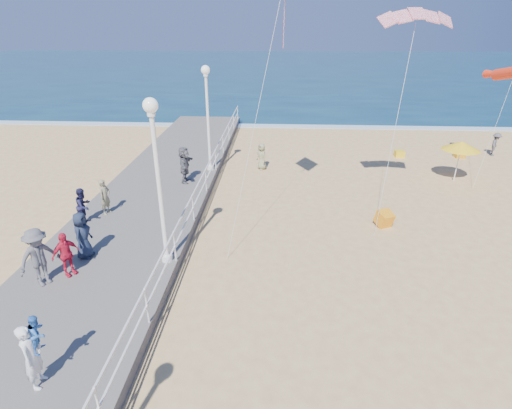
# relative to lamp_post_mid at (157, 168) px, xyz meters

# --- Properties ---
(ground) EXTENTS (160.00, 160.00, 0.00)m
(ground) POSITION_rel_lamp_post_mid_xyz_m (5.35, 0.00, -3.66)
(ground) COLOR #DBB472
(ground) RESTS_ON ground
(ocean) EXTENTS (160.00, 90.00, 0.05)m
(ocean) POSITION_rel_lamp_post_mid_xyz_m (5.35, 65.00, -3.65)
(ocean) COLOR #0B2E47
(ocean) RESTS_ON ground
(surf_line) EXTENTS (160.00, 1.20, 0.04)m
(surf_line) POSITION_rel_lamp_post_mid_xyz_m (5.35, 20.50, -3.63)
(surf_line) COLOR white
(surf_line) RESTS_ON ground
(boardwalk) EXTENTS (5.00, 44.00, 0.40)m
(boardwalk) POSITION_rel_lamp_post_mid_xyz_m (-2.15, 0.00, -3.46)
(boardwalk) COLOR slate
(boardwalk) RESTS_ON ground
(railing) EXTENTS (0.05, 42.00, 0.55)m
(railing) POSITION_rel_lamp_post_mid_xyz_m (0.30, 0.00, -2.41)
(railing) COLOR white
(railing) RESTS_ON boardwalk
(lamp_post_mid) EXTENTS (0.44, 0.44, 5.32)m
(lamp_post_mid) POSITION_rel_lamp_post_mid_xyz_m (0.00, 0.00, 0.00)
(lamp_post_mid) COLOR white
(lamp_post_mid) RESTS_ON boardwalk
(lamp_post_far) EXTENTS (0.44, 0.44, 5.32)m
(lamp_post_far) POSITION_rel_lamp_post_mid_xyz_m (0.00, 9.00, 0.00)
(lamp_post_far) COLOR white
(lamp_post_far) RESTS_ON boardwalk
(woman_holding_toddler) EXTENTS (0.46, 0.63, 1.59)m
(woman_holding_toddler) POSITION_rel_lamp_post_mid_xyz_m (-1.50, -5.07, -2.47)
(woman_holding_toddler) COLOR white
(woman_holding_toddler) RESTS_ON boardwalk
(toddler_held) EXTENTS (0.40, 0.48, 0.90)m
(toddler_held) POSITION_rel_lamp_post_mid_xyz_m (-1.35, -4.92, -1.96)
(toddler_held) COLOR #3777CE
(toddler_held) RESTS_ON boardwalk
(spectator_2) EXTENTS (1.25, 1.38, 1.86)m
(spectator_2) POSITION_rel_lamp_post_mid_xyz_m (-3.35, -1.48, -2.33)
(spectator_2) COLOR #545458
(spectator_2) RESTS_ON boardwalk
(spectator_3) EXTENTS (0.78, 0.91, 1.47)m
(spectator_3) POSITION_rel_lamp_post_mid_xyz_m (-2.84, -0.98, -2.53)
(spectator_3) COLOR red
(spectator_3) RESTS_ON boardwalk
(spectator_4) EXTENTS (0.53, 0.80, 1.62)m
(spectator_4) POSITION_rel_lamp_post_mid_xyz_m (-2.79, 0.10, -2.45)
(spectator_4) COLOR #1A233A
(spectator_4) RESTS_ON boardwalk
(spectator_5) EXTENTS (0.53, 1.66, 1.78)m
(spectator_5) POSITION_rel_lamp_post_mid_xyz_m (-0.93, 7.12, -2.37)
(spectator_5) COLOR #5C5B60
(spectator_5) RESTS_ON boardwalk
(spectator_6) EXTENTS (0.49, 0.62, 1.49)m
(spectator_6) POSITION_rel_lamp_post_mid_xyz_m (-3.39, 3.39, -2.51)
(spectator_6) COLOR #807A58
(spectator_6) RESTS_ON boardwalk
(spectator_7) EXTENTS (0.68, 0.80, 1.47)m
(spectator_7) POSITION_rel_lamp_post_mid_xyz_m (-3.87, 2.49, -2.53)
(spectator_7) COLOR #1B1B3C
(spectator_7) RESTS_ON boardwalk
(beach_walker_a) EXTENTS (0.93, 1.07, 1.44)m
(beach_walker_a) POSITION_rel_lamp_post_mid_xyz_m (17.03, 13.64, -2.94)
(beach_walker_a) COLOR #514F54
(beach_walker_a) RESTS_ON ground
(beach_walker_c) EXTENTS (0.80, 0.86, 1.48)m
(beach_walker_c) POSITION_rel_lamp_post_mid_xyz_m (2.70, 10.34, -2.92)
(beach_walker_c) COLOR gray
(beach_walker_c) RESTS_ON ground
(box_kite) EXTENTS (0.79, 0.87, 0.74)m
(box_kite) POSITION_rel_lamp_post_mid_xyz_m (7.97, 3.62, -3.36)
(box_kite) COLOR #EF5D0E
(box_kite) RESTS_ON ground
(beach_umbrella) EXTENTS (1.90, 1.90, 2.14)m
(beach_umbrella) POSITION_rel_lamp_post_mid_xyz_m (12.88, 9.04, -1.75)
(beach_umbrella) COLOR white
(beach_umbrella) RESTS_ON ground
(beach_chair_left) EXTENTS (0.55, 0.55, 0.40)m
(beach_chair_left) POSITION_rel_lamp_post_mid_xyz_m (11.11, 13.02, -3.46)
(beach_chair_left) COLOR yellow
(beach_chair_left) RESTS_ON ground
(beach_chair_right) EXTENTS (0.55, 0.55, 0.40)m
(beach_chair_right) POSITION_rel_lamp_post_mid_xyz_m (14.79, 13.14, -3.46)
(beach_chair_right) COLOR orange
(beach_chair_right) RESTS_ON ground
(kite_parafoil) EXTENTS (2.61, 0.94, 0.65)m
(kite_parafoil) POSITION_rel_lamp_post_mid_xyz_m (8.42, 4.84, 4.23)
(kite_parafoil) COLOR red
(kite_windsock) EXTENTS (1.02, 2.77, 1.10)m
(kite_windsock) POSITION_rel_lamp_post_mid_xyz_m (14.79, 10.09, 1.65)
(kite_windsock) COLOR #F83214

